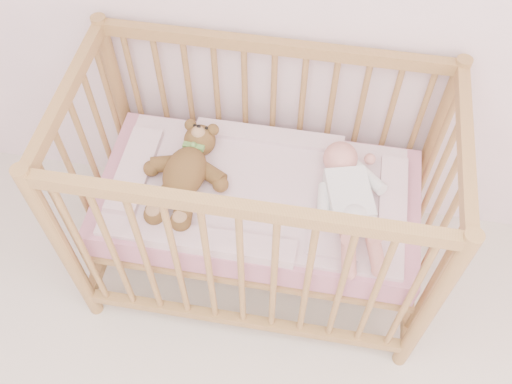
# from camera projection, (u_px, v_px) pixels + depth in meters

# --- Properties ---
(crib) EXTENTS (1.36, 0.76, 1.00)m
(crib) POSITION_uv_depth(u_px,v_px,m) (258.00, 199.00, 2.20)
(crib) COLOR #AE8349
(crib) RESTS_ON floor
(mattress) EXTENTS (1.22, 0.62, 0.13)m
(mattress) POSITION_uv_depth(u_px,v_px,m) (258.00, 202.00, 2.21)
(mattress) COLOR pink
(mattress) RESTS_ON crib
(blanket) EXTENTS (1.10, 0.58, 0.06)m
(blanket) POSITION_uv_depth(u_px,v_px,m) (258.00, 190.00, 2.15)
(blanket) COLOR pink
(blanket) RESTS_ON mattress
(baby) EXTENTS (0.43, 0.64, 0.14)m
(baby) POSITION_uv_depth(u_px,v_px,m) (349.00, 196.00, 2.05)
(baby) COLOR white
(baby) RESTS_ON blanket
(teddy_bear) EXTENTS (0.39, 0.52, 0.14)m
(teddy_bear) POSITION_uv_depth(u_px,v_px,m) (185.00, 171.00, 2.10)
(teddy_bear) COLOR brown
(teddy_bear) RESTS_ON blanket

